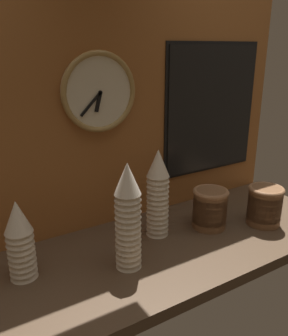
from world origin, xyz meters
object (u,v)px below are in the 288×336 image
at_px(cup_stack_center_right, 158,193).
at_px(bowl_stack_right, 210,207).
at_px(bowl_stack_far_right, 265,205).
at_px(wall_clock, 99,92).
at_px(cup_stack_center, 128,217).
at_px(menu_board, 212,109).
at_px(cup_stack_left, 20,240).

bearing_deg(cup_stack_center_right, bowl_stack_right, -16.04).
relative_size(bowl_stack_far_right, wall_clock, 0.55).
xyz_separation_m(cup_stack_center, menu_board, (0.59, 0.30, 0.24)).
relative_size(bowl_stack_right, wall_clock, 0.55).
relative_size(cup_stack_center, bowl_stack_right, 2.25).
bearing_deg(cup_stack_center, bowl_stack_right, 9.30).
distance_m(cup_stack_center, menu_board, 0.70).
height_order(wall_clock, menu_board, menu_board).
bearing_deg(cup_stack_center, bowl_stack_far_right, -2.73).
distance_m(cup_stack_center_right, bowl_stack_right, 0.23).
relative_size(wall_clock, menu_board, 0.51).
relative_size(cup_stack_left, cup_stack_center_right, 0.77).
xyz_separation_m(cup_stack_center, cup_stack_center_right, (0.19, 0.12, -0.01)).
bearing_deg(cup_stack_center, menu_board, 26.74).
bearing_deg(cup_stack_left, bowl_stack_right, -4.33).
bearing_deg(cup_stack_center, cup_stack_left, 158.57).
distance_m(cup_stack_center_right, wall_clock, 0.41).
height_order(cup_stack_center_right, bowl_stack_far_right, cup_stack_center_right).
distance_m(cup_stack_left, menu_board, 0.95).
xyz_separation_m(bowl_stack_right, bowl_stack_far_right, (0.20, -0.09, 0.00)).
bearing_deg(bowl_stack_far_right, wall_clock, 149.90).
relative_size(cup_stack_left, bowl_stack_far_right, 1.63).
bearing_deg(cup_stack_center_right, bowl_stack_far_right, -20.60).
height_order(bowl_stack_right, bowl_stack_far_right, same).
relative_size(cup_stack_center, menu_board, 0.63).
bearing_deg(bowl_stack_far_right, cup_stack_center, 177.27).
bearing_deg(wall_clock, cup_stack_center_right, -49.40).
xyz_separation_m(cup_stack_center, bowl_stack_right, (0.40, 0.06, -0.09)).
height_order(bowl_stack_far_right, wall_clock, wall_clock).
height_order(cup_stack_center, bowl_stack_far_right, cup_stack_center).
height_order(cup_stack_left, wall_clock, wall_clock).
bearing_deg(cup_stack_center, wall_clock, 79.57).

